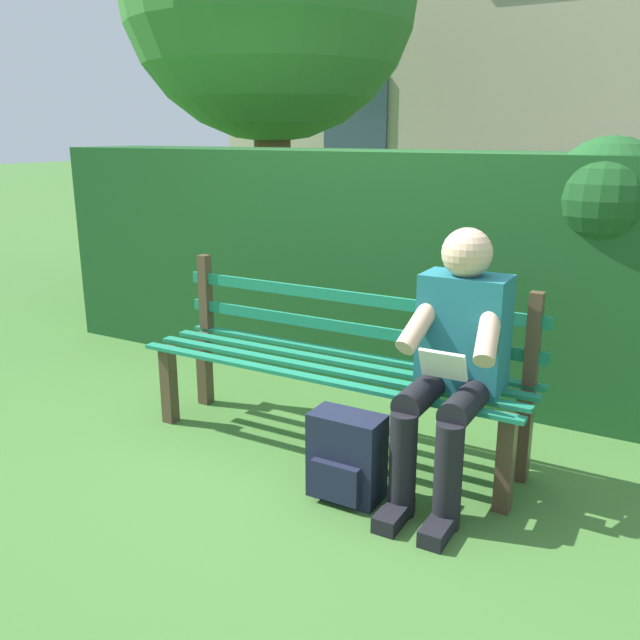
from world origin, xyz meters
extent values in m
plane|color=#3D6B2D|center=(0.00, 0.00, 0.00)|extent=(60.00, 60.00, 0.00)
cube|color=#4C3828|center=(-0.94, 0.16, 0.22)|extent=(0.07, 0.07, 0.45)
cube|color=#4C3828|center=(0.94, 0.16, 0.22)|extent=(0.07, 0.07, 0.45)
cube|color=#4C3828|center=(-0.94, -0.16, 0.22)|extent=(0.07, 0.07, 0.45)
cube|color=#4C3828|center=(0.94, -0.16, 0.22)|extent=(0.07, 0.07, 0.45)
cube|color=#197251|center=(0.00, -0.21, 0.46)|extent=(2.05, 0.06, 0.02)
cube|color=#197251|center=(0.00, -0.07, 0.46)|extent=(2.05, 0.06, 0.02)
cube|color=#197251|center=(0.00, 0.07, 0.46)|extent=(2.05, 0.06, 0.02)
cube|color=#197251|center=(0.00, 0.21, 0.46)|extent=(2.05, 0.06, 0.02)
cube|color=#4C3828|center=(-0.94, -0.20, 0.68)|extent=(0.06, 0.06, 0.44)
cube|color=#4C3828|center=(0.94, -0.20, 0.68)|extent=(0.06, 0.06, 0.44)
cube|color=#197251|center=(0.00, -0.20, 0.60)|extent=(2.05, 0.02, 0.06)
cube|color=#197251|center=(0.00, -0.20, 0.77)|extent=(2.05, 0.02, 0.06)
cube|color=#1E6672|center=(-0.67, -0.02, 0.73)|extent=(0.38, 0.22, 0.52)
sphere|color=#D8AD8C|center=(-0.67, 0.00, 1.08)|extent=(0.22, 0.22, 0.22)
cylinder|color=black|center=(-0.77, 0.19, 0.49)|extent=(0.13, 0.42, 0.13)
cylinder|color=black|center=(-0.57, 0.19, 0.49)|extent=(0.13, 0.42, 0.13)
cylinder|color=black|center=(-0.77, 0.40, 0.23)|extent=(0.12, 0.12, 0.47)
cylinder|color=black|center=(-0.57, 0.40, 0.23)|extent=(0.12, 0.12, 0.47)
cube|color=black|center=(-0.77, 0.48, 0.04)|extent=(0.10, 0.24, 0.07)
cube|color=black|center=(-0.57, 0.48, 0.04)|extent=(0.10, 0.24, 0.07)
cylinder|color=#D8AD8C|center=(-0.82, 0.12, 0.79)|extent=(0.14, 0.32, 0.26)
cylinder|color=#D8AD8C|center=(-0.52, 0.12, 0.79)|extent=(0.14, 0.32, 0.26)
cube|color=white|center=(-0.67, 0.24, 0.65)|extent=(0.20, 0.07, 0.13)
cube|color=#19471E|center=(0.35, -1.20, 0.74)|extent=(4.78, 0.71, 1.48)
sphere|color=#19471E|center=(-1.08, -1.09, 1.25)|extent=(0.64, 0.64, 0.64)
sphere|color=#19471E|center=(1.54, -1.27, 1.18)|extent=(0.57, 0.57, 0.57)
cylinder|color=brown|center=(2.24, -2.89, 1.06)|extent=(0.36, 0.36, 2.11)
sphere|color=#387A33|center=(2.93, -3.30, 2.60)|extent=(1.66, 1.66, 1.66)
cube|color=#BCAD93|center=(0.49, -6.93, 2.98)|extent=(8.19, 3.30, 5.97)
cube|color=#334756|center=(2.54, -5.26, 1.67)|extent=(0.90, 0.04, 1.20)
cube|color=#191E33|center=(-0.30, 0.39, 0.20)|extent=(0.32, 0.18, 0.40)
cube|color=#191E33|center=(-0.30, 0.50, 0.12)|extent=(0.23, 0.04, 0.17)
cylinder|color=#191E33|center=(-0.40, 0.28, 0.22)|extent=(0.04, 0.04, 0.24)
cylinder|color=#191E33|center=(-0.20, 0.28, 0.22)|extent=(0.04, 0.04, 0.24)
camera|label=1|loc=(-1.55, 2.81, 1.59)|focal=37.85mm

